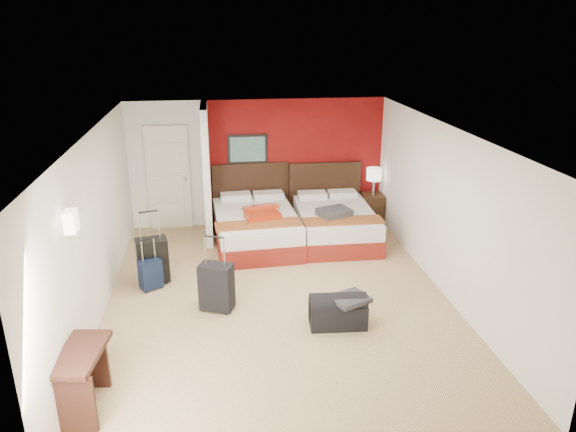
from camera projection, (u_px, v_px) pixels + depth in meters
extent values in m
plane|color=#D6B683|center=(278.00, 298.00, 8.03)|extent=(6.50, 6.50, 0.00)
cube|color=white|center=(258.00, 163.00, 10.62)|extent=(5.00, 0.04, 2.50)
cube|color=white|center=(95.00, 228.00, 7.27)|extent=(0.04, 6.50, 2.50)
cube|color=black|center=(248.00, 149.00, 10.44)|extent=(0.78, 0.03, 0.58)
cube|color=white|center=(71.00, 221.00, 5.67)|extent=(0.12, 0.20, 0.24)
cube|color=maroon|center=(295.00, 162.00, 10.70)|extent=(3.50, 0.04, 2.50)
cube|color=silver|center=(207.00, 173.00, 9.90)|extent=(0.12, 1.20, 2.50)
cube|color=silver|center=(169.00, 178.00, 10.43)|extent=(0.82, 0.06, 2.05)
cube|color=silver|center=(256.00, 229.00, 9.84)|extent=(1.56, 2.15, 0.62)
cube|color=white|center=(335.00, 225.00, 10.05)|extent=(1.43, 2.01, 0.59)
cube|color=#AA2A0E|center=(262.00, 212.00, 9.64)|extent=(0.75, 0.92, 0.10)
cube|color=#3E3E43|center=(334.00, 212.00, 9.64)|extent=(0.66, 0.59, 0.13)
cube|color=#321E10|center=(372.00, 209.00, 10.90)|extent=(0.47, 0.47, 0.61)
cylinder|color=white|center=(374.00, 181.00, 10.70)|extent=(0.34, 0.34, 0.54)
cube|color=black|center=(153.00, 262.00, 8.37)|extent=(0.53, 0.39, 0.71)
cube|color=black|center=(217.00, 289.00, 7.58)|extent=(0.53, 0.43, 0.67)
cube|color=#101B31|center=(151.00, 276.00, 8.21)|extent=(0.38, 0.34, 0.46)
cube|color=black|center=(338.00, 312.00, 7.24)|extent=(0.78, 0.46, 0.38)
cube|color=#333237|center=(350.00, 299.00, 7.14)|extent=(0.58, 0.54, 0.06)
cube|color=black|center=(84.00, 380.00, 5.62)|extent=(0.53, 0.89, 0.70)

